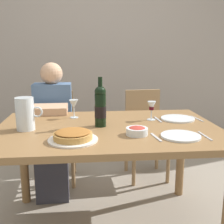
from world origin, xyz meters
The scene contains 17 objects.
back_wall centered at (0.00, 1.97, 1.40)m, with size 8.00×0.10×2.80m, color #A3998E.
dining_table centered at (0.00, 0.00, 0.67)m, with size 1.50×1.00×0.76m.
wine_bottle centered at (-0.05, 0.03, 0.90)m, with size 0.08×0.08×0.34m.
water_pitcher centered at (-0.54, -0.01, 0.85)m, with size 0.17×0.12×0.21m.
baked_tart centered at (-0.22, -0.26, 0.79)m, with size 0.29×0.29×0.06m.
salad_bowl centered at (0.16, -0.19, 0.79)m, with size 0.13×0.13×0.05m.
wine_glass_left_diner centered at (-0.24, 0.29, 0.86)m, with size 0.07×0.07×0.14m.
wine_glass_right_diner centered at (0.34, 0.17, 0.86)m, with size 0.06×0.06×0.14m.
dinner_plate_left_setting centered at (0.42, -0.26, 0.77)m, with size 0.24×0.24×0.01m, color silver.
dinner_plate_right_setting centered at (0.54, 0.16, 0.77)m, with size 0.25×0.25×0.01m, color silver.
fork_left_setting centered at (0.27, -0.26, 0.76)m, with size 0.16×0.01×0.01m, color silver.
knife_left_setting centered at (0.57, -0.26, 0.76)m, with size 0.18×0.01×0.01m, color silver.
knife_right_setting centered at (0.69, 0.16, 0.76)m, with size 0.18×0.01×0.01m, color silver.
spoon_right_setting centered at (0.39, 0.16, 0.76)m, with size 0.16×0.01×0.01m, color silver.
chair_left centered at (-0.45, 0.88, 0.50)m, with size 0.41×0.41×0.87m.
diner_left centered at (-0.45, 0.64, 0.62)m, with size 0.34×0.51×1.16m.
chair_right centered at (0.44, 0.88, 0.50)m, with size 0.43×0.43×0.87m.
Camera 1 is at (-0.14, -1.81, 1.27)m, focal length 44.71 mm.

